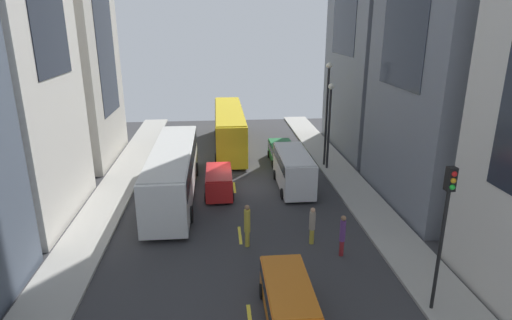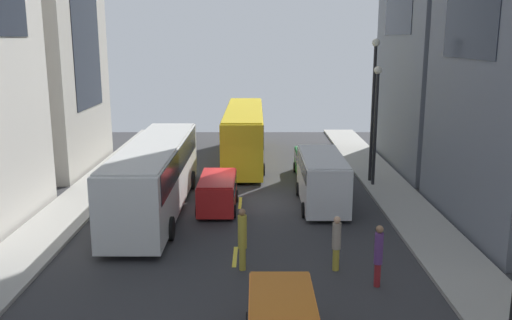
% 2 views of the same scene
% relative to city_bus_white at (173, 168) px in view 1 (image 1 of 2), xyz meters
% --- Properties ---
extents(ground_plane, '(43.02, 43.02, 0.00)m').
position_rel_city_bus_white_xyz_m(ground_plane, '(4.02, 1.25, -2.01)').
color(ground_plane, '#333335').
extents(sidewalk_west, '(2.60, 44.00, 0.15)m').
position_rel_city_bus_white_xyz_m(sidewalk_west, '(-4.19, 1.25, -1.93)').
color(sidewalk_west, '#9E9B93').
rests_on(sidewalk_west, ground).
extents(sidewalk_east, '(2.60, 44.00, 0.15)m').
position_rel_city_bus_white_xyz_m(sidewalk_east, '(12.23, 1.25, -1.93)').
color(sidewalk_east, '#9E9B93').
rests_on(sidewalk_east, ground).
extents(lane_stripe_2, '(0.16, 2.00, 0.01)m').
position_rel_city_bus_white_xyz_m(lane_stripe_2, '(4.02, -5.75, -2.00)').
color(lane_stripe_2, yellow).
rests_on(lane_stripe_2, ground).
extents(lane_stripe_3, '(0.16, 2.00, 0.01)m').
position_rel_city_bus_white_xyz_m(lane_stripe_3, '(4.02, 1.25, -2.00)').
color(lane_stripe_3, yellow).
rests_on(lane_stripe_3, ground).
extents(lane_stripe_4, '(0.16, 2.00, 0.01)m').
position_rel_city_bus_white_xyz_m(lane_stripe_4, '(4.02, 8.25, -2.00)').
color(lane_stripe_4, yellow).
rests_on(lane_stripe_4, ground).
extents(lane_stripe_5, '(0.16, 2.00, 0.01)m').
position_rel_city_bus_white_xyz_m(lane_stripe_5, '(4.02, 15.25, -2.00)').
color(lane_stripe_5, yellow).
rests_on(lane_stripe_5, ground).
extents(lane_stripe_6, '(0.16, 2.00, 0.01)m').
position_rel_city_bus_white_xyz_m(lane_stripe_6, '(4.02, 22.25, -2.00)').
color(lane_stripe_6, yellow).
rests_on(lane_stripe_6, ground).
extents(building_west_2, '(8.02, 9.53, 17.45)m').
position_rel_city_bus_white_xyz_m(building_west_2, '(-9.66, 9.13, 6.71)').
color(building_west_2, '#B7B2A8').
rests_on(building_west_2, ground).
extents(city_bus_white, '(2.80, 12.76, 3.35)m').
position_rel_city_bus_white_xyz_m(city_bus_white, '(0.00, 0.00, 0.00)').
color(city_bus_white, silver).
rests_on(city_bus_white, ground).
extents(streetcar_yellow, '(2.70, 13.45, 3.59)m').
position_rel_city_bus_white_xyz_m(streetcar_yellow, '(4.02, 11.20, 0.11)').
color(streetcar_yellow, yellow).
rests_on(streetcar_yellow, ground).
extents(delivery_van_white, '(2.25, 5.85, 2.58)m').
position_rel_city_bus_white_xyz_m(delivery_van_white, '(8.10, 0.81, -0.50)').
color(delivery_van_white, white).
rests_on(delivery_van_white, ground).
extents(car_orange_0, '(1.95, 4.30, 1.55)m').
position_rel_city_bus_white_xyz_m(car_orange_0, '(5.52, -12.65, -1.09)').
color(car_orange_0, orange).
rests_on(car_orange_0, ground).
extents(car_red_1, '(1.89, 4.04, 1.65)m').
position_rel_city_bus_white_xyz_m(car_red_1, '(2.95, 0.19, -1.04)').
color(car_red_1, red).
rests_on(car_red_1, ground).
extents(car_green_2, '(2.05, 4.36, 1.52)m').
position_rel_city_bus_white_xyz_m(car_green_2, '(8.20, 6.55, -1.11)').
color(car_green_2, '#1E7238').
rests_on(car_green_2, ground).
extents(pedestrian_waiting_curb, '(0.29, 0.29, 2.17)m').
position_rel_city_bus_white_xyz_m(pedestrian_waiting_curb, '(8.92, -8.30, -0.82)').
color(pedestrian_waiting_curb, maroon).
rests_on(pedestrian_waiting_curb, ground).
extents(pedestrian_crossing_near, '(0.32, 0.32, 2.32)m').
position_rel_city_bus_white_xyz_m(pedestrian_crossing_near, '(4.34, -6.96, -0.76)').
color(pedestrian_crossing_near, gold).
rests_on(pedestrian_crossing_near, ground).
extents(pedestrian_walking_far, '(0.32, 0.32, 2.04)m').
position_rel_city_bus_white_xyz_m(pedestrian_walking_far, '(7.71, -6.98, -0.91)').
color(pedestrian_walking_far, gold).
rests_on(pedestrian_walking_far, ground).
extents(traffic_light_near_corner, '(0.32, 0.44, 5.97)m').
position_rel_city_bus_white_xyz_m(traffic_light_near_corner, '(11.33, -12.81, 2.29)').
color(traffic_light_near_corner, black).
rests_on(traffic_light_near_corner, ground).
extents(streetlamp_near, '(0.44, 0.44, 8.05)m').
position_rel_city_bus_white_xyz_m(streetlamp_near, '(11.43, 5.26, 2.99)').
color(streetlamp_near, black).
rests_on(streetlamp_near, ground).
extents(streetlamp_far, '(0.44, 0.44, 6.59)m').
position_rel_city_bus_white_xyz_m(streetlamp_far, '(11.43, 4.39, 2.21)').
color(streetlamp_far, black).
rests_on(streetlamp_far, ground).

